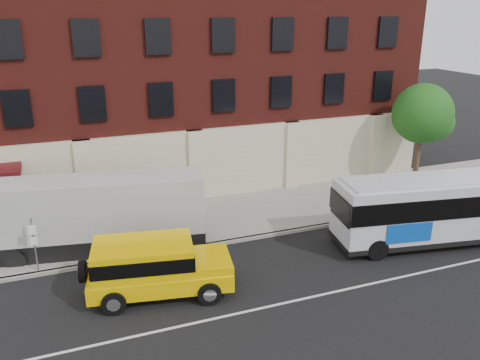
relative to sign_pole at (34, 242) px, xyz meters
name	(u,v)px	position (x,y,z in m)	size (l,w,h in m)	color
ground	(286,311)	(8.50, -6.15, -1.45)	(120.00, 120.00, 0.00)	black
sidewalk	(211,218)	(8.50, 2.85, -1.38)	(60.00, 6.00, 0.15)	gray
kerb	(231,241)	(8.50, -0.15, -1.38)	(60.00, 0.25, 0.15)	gray
lane_line	(281,304)	(8.50, -5.65, -1.45)	(60.00, 0.12, 0.01)	silver
building	(170,58)	(8.49, 10.77, 6.13)	(30.00, 12.10, 15.00)	#5D1B16
sign_pole	(34,242)	(0.00, 0.00, 0.00)	(0.30, 0.20, 2.50)	slate
street_tree	(423,116)	(22.04, 3.34, 2.96)	(3.60, 3.60, 6.20)	#3D2C1E
city_bus	(458,205)	(18.58, -3.66, 0.33)	(12.04, 4.46, 3.23)	silver
yellow_suv	(153,265)	(4.24, -3.23, -0.20)	(5.88, 3.26, 2.19)	#F5C200
shipping_container	(85,217)	(2.14, 1.27, 0.27)	(10.68, 3.92, 3.49)	black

